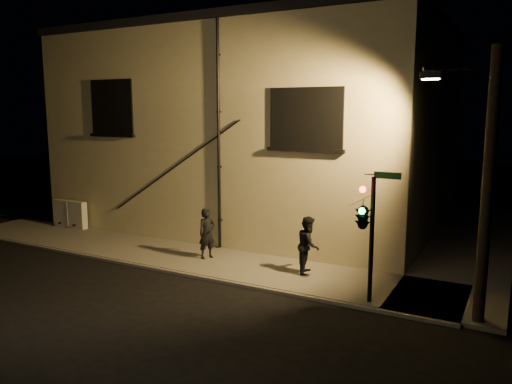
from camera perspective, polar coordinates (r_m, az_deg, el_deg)
The scene contains 8 objects.
ground at distance 15.72m, azimuth -4.32°, elevation -10.17°, with size 90.00×90.00×0.00m, color black.
sidewalk at distance 18.90m, azimuth 6.09°, elevation -6.68°, with size 21.00×16.00×0.12m.
building at distance 24.15m, azimuth 1.10°, elevation 7.26°, with size 16.20×12.23×8.80m.
utility_cabinet at distance 23.64m, azimuth -20.48°, elevation -2.37°, with size 1.82×0.31×1.19m, color silver.
pedestrian_a at distance 17.53m, azimuth -5.63°, elevation -4.75°, with size 0.64×0.42×1.76m, color black.
pedestrian_b at distance 15.93m, azimuth 6.02°, elevation -6.04°, with size 0.89×0.69×1.83m, color black.
traffic_signal at distance 13.43m, azimuth 12.21°, elevation -2.58°, with size 1.16×2.06×3.55m.
streetlamp_pole at distance 12.99m, azimuth 24.53°, elevation 1.26°, with size 2.01×1.38×6.70m.
Camera 1 is at (8.05, -12.47, 5.19)m, focal length 35.00 mm.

